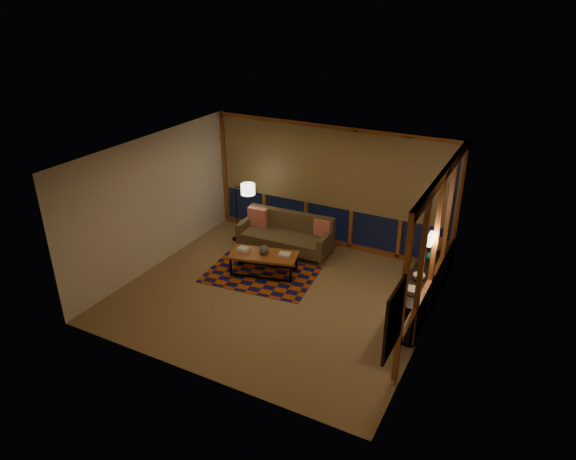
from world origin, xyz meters
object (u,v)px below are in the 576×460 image
at_px(floor_lamp, 237,211).
at_px(bookshelf, 423,285).
at_px(coffee_table, 264,264).
at_px(sofa, 285,234).

xyz_separation_m(floor_lamp, bookshelf, (4.39, -0.65, -0.35)).
bearing_deg(floor_lamp, bookshelf, -8.12).
bearing_deg(floor_lamp, coffee_table, -39.13).
height_order(sofa, coffee_table, sofa).
relative_size(sofa, bookshelf, 0.70).
bearing_deg(coffee_table, sofa, 80.32).
bearing_deg(coffee_table, floor_lamp, 126.52).
bearing_deg(bookshelf, coffee_table, -171.82).
bearing_deg(coffee_table, bookshelf, -5.87).
bearing_deg(sofa, floor_lamp, 175.94).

